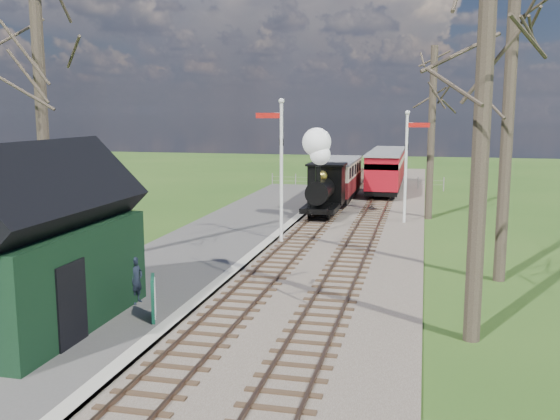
# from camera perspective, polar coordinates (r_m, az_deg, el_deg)

# --- Properties ---
(distant_hills) EXTENTS (114.40, 48.00, 22.02)m
(distant_hills) POSITION_cam_1_polar(r_m,az_deg,el_deg) (77.32, 9.80, -7.50)
(distant_hills) COLOR #385B23
(distant_hills) RESTS_ON ground
(ballast_bed) EXTENTS (8.00, 60.00, 0.10)m
(ballast_bed) POSITION_cam_1_polar(r_m,az_deg,el_deg) (32.41, 5.96, -1.01)
(ballast_bed) COLOR brown
(ballast_bed) RESTS_ON ground
(track_near) EXTENTS (1.60, 60.00, 0.15)m
(track_near) POSITION_cam_1_polar(r_m,az_deg,el_deg) (32.58, 3.69, -0.84)
(track_near) COLOR brown
(track_near) RESTS_ON ground
(track_far) EXTENTS (1.60, 60.00, 0.15)m
(track_far) POSITION_cam_1_polar(r_m,az_deg,el_deg) (32.27, 8.25, -1.01)
(track_far) COLOR brown
(track_far) RESTS_ON ground
(platform) EXTENTS (5.00, 44.00, 0.20)m
(platform) POSITION_cam_1_polar(r_m,az_deg,el_deg) (25.83, -6.95, -3.52)
(platform) COLOR #474442
(platform) RESTS_ON ground
(coping_strip) EXTENTS (0.40, 44.00, 0.21)m
(coping_strip) POSITION_cam_1_polar(r_m,az_deg,el_deg) (25.15, -2.01, -3.79)
(coping_strip) COLOR #B2AD9E
(coping_strip) RESTS_ON ground
(station_shed) EXTENTS (3.25, 6.30, 4.78)m
(station_shed) POSITION_cam_1_polar(r_m,az_deg,el_deg) (16.99, -21.28, -3.24)
(station_shed) COLOR black
(station_shed) RESTS_ON platform
(semaphore_near) EXTENTS (1.22, 0.24, 6.22)m
(semaphore_near) POSITION_cam_1_polar(r_m,az_deg,el_deg) (26.44, -0.02, 4.56)
(semaphore_near) COLOR silver
(semaphore_near) RESTS_ON ground
(semaphore_far) EXTENTS (1.22, 0.24, 5.72)m
(semaphore_far) POSITION_cam_1_polar(r_m,az_deg,el_deg) (31.77, 11.59, 4.65)
(semaphore_far) COLOR silver
(semaphore_far) RESTS_ON ground
(bare_trees) EXTENTS (15.51, 22.39, 12.00)m
(bare_trees) POSITION_cam_1_polar(r_m,az_deg,el_deg) (20.15, 2.03, 7.65)
(bare_trees) COLOR #382D23
(bare_trees) RESTS_ON ground
(fence_line) EXTENTS (12.60, 0.08, 1.00)m
(fence_line) POSITION_cam_1_polar(r_m,az_deg,el_deg) (46.22, 6.91, 2.62)
(fence_line) COLOR slate
(fence_line) RESTS_ON ground
(locomotive) EXTENTS (1.87, 4.35, 4.66)m
(locomotive) POSITION_cam_1_polar(r_m,az_deg,el_deg) (33.06, 3.93, 2.88)
(locomotive) COLOR black
(locomotive) RESTS_ON ground
(coach) EXTENTS (2.18, 7.46, 2.29)m
(coach) POSITION_cam_1_polar(r_m,az_deg,el_deg) (39.08, 5.36, 2.97)
(coach) COLOR black
(coach) RESTS_ON ground
(red_carriage_a) EXTENTS (2.24, 5.55, 2.36)m
(red_carriage_a) POSITION_cam_1_polar(r_m,az_deg,el_deg) (41.89, 9.47, 3.36)
(red_carriage_a) COLOR black
(red_carriage_a) RESTS_ON ground
(red_carriage_b) EXTENTS (2.24, 5.55, 2.36)m
(red_carriage_b) POSITION_cam_1_polar(r_m,az_deg,el_deg) (47.36, 9.90, 4.00)
(red_carriage_b) COLOR black
(red_carriage_b) RESTS_ON ground
(sign_board) EXTENTS (0.40, 0.78, 1.18)m
(sign_board) POSITION_cam_1_polar(r_m,az_deg,el_deg) (17.03, -11.50, -7.90)
(sign_board) COLOR #0E412D
(sign_board) RESTS_ON platform
(bench) EXTENTS (0.54, 1.61, 0.90)m
(bench) POSITION_cam_1_polar(r_m,az_deg,el_deg) (16.06, -20.09, -9.97)
(bench) COLOR #412817
(bench) RESTS_ON platform
(person) EXTENTS (0.42, 0.55, 1.37)m
(person) POSITION_cam_1_polar(r_m,az_deg,el_deg) (18.54, -13.01, -6.25)
(person) COLOR black
(person) RESTS_ON platform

